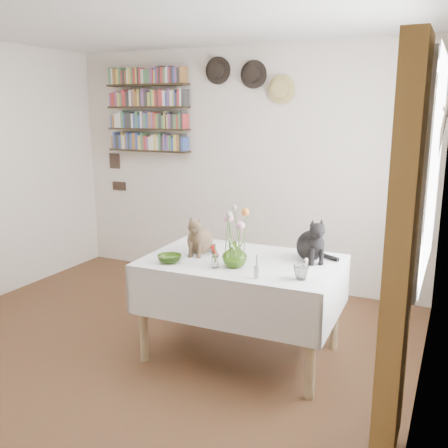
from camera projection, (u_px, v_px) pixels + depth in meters
The scene contains 16 objects.
room at pixel (107, 202), 3.35m from camera, with size 4.08×4.58×2.58m.
window at pixel (431, 183), 3.20m from camera, with size 0.12×1.52×1.32m.
curtain at pixel (401, 255), 2.47m from camera, with size 0.12×0.38×2.10m, color brown.
dining_table at pixel (242, 284), 3.74m from camera, with size 1.46×0.96×0.77m.
tabby_cat at pixel (200, 233), 3.84m from camera, with size 0.21×0.27×0.31m, color brown, non-canonical shape.
black_cat at pixel (311, 238), 3.67m from camera, with size 0.22×0.29×0.34m, color black, non-canonical shape.
flower_vase at pixel (235, 254), 3.51m from camera, with size 0.18×0.18×0.19m, color #7AAA3D.
green_bowl at pixel (169, 259), 3.63m from camera, with size 0.18×0.18×0.05m, color #7AAA3D.
drinking_glass at pixel (301, 272), 3.26m from camera, with size 0.10×0.10×0.10m, color white.
candlestick at pixel (257, 270), 3.28m from camera, with size 0.05×0.05×0.16m.
berry_jar at pixel (215, 256), 3.50m from camera, with size 0.05×0.05×0.19m.
porcelain_figurine at pixel (306, 265), 3.45m from camera, with size 0.05×0.05×0.09m.
flower_bouquet at pixel (235, 219), 3.47m from camera, with size 0.17×0.12×0.39m.
bookshelf_unit at pixel (148, 111), 5.58m from camera, with size 1.00×0.16×0.91m.
wall_hats at pixel (250, 78), 5.02m from camera, with size 0.98×0.09×0.48m.
wall_art_plaques at pixel (117, 171), 6.02m from camera, with size 0.21×0.02×0.44m.
Camera 1 is at (2.13, -2.64, 1.85)m, focal length 40.00 mm.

